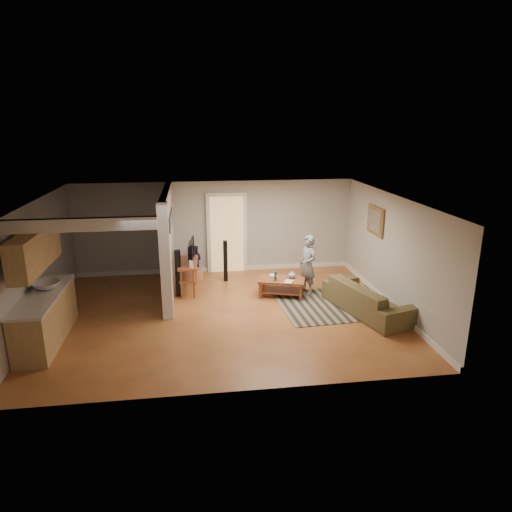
# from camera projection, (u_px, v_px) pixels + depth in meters

# --- Properties ---
(ground) EXTENTS (7.50, 7.50, 0.00)m
(ground) POSITION_uv_depth(u_px,v_px,m) (225.00, 314.00, 9.93)
(ground) COLOR brown
(ground) RESTS_ON ground
(room_shell) EXTENTS (7.54, 6.02, 2.52)m
(room_shell) POSITION_uv_depth(u_px,v_px,m) (172.00, 246.00, 9.78)
(room_shell) COLOR #A6A59F
(room_shell) RESTS_ON ground
(area_rug) EXTENTS (2.93, 2.23, 0.01)m
(area_rug) POSITION_uv_depth(u_px,v_px,m) (341.00, 304.00, 10.46)
(area_rug) COLOR black
(area_rug) RESTS_ON ground
(sofa) EXTENTS (1.51, 2.45, 0.67)m
(sofa) POSITION_uv_depth(u_px,v_px,m) (366.00, 312.00, 10.01)
(sofa) COLOR #483D24
(sofa) RESTS_ON ground
(coffee_table) EXTENTS (1.22, 0.93, 0.64)m
(coffee_table) POSITION_uv_depth(u_px,v_px,m) (282.00, 282.00, 10.88)
(coffee_table) COLOR brown
(coffee_table) RESTS_ON ground
(tv_console) EXTENTS (0.49, 1.19, 1.01)m
(tv_console) POSITION_uv_depth(u_px,v_px,m) (189.00, 265.00, 11.09)
(tv_console) COLOR brown
(tv_console) RESTS_ON ground
(speaker_left) EXTENTS (0.14, 0.14, 1.14)m
(speaker_left) POSITION_uv_depth(u_px,v_px,m) (178.00, 273.00, 10.78)
(speaker_left) COLOR black
(speaker_left) RESTS_ON ground
(speaker_right) EXTENTS (0.12, 0.12, 1.09)m
(speaker_right) POSITION_uv_depth(u_px,v_px,m) (225.00, 261.00, 11.83)
(speaker_right) COLOR black
(speaker_right) RESTS_ON ground
(toy_basket) EXTENTS (0.41, 0.41, 0.36)m
(toy_basket) POSITION_uv_depth(u_px,v_px,m) (195.00, 274.00, 12.06)
(toy_basket) COLOR #8D613D
(toy_basket) RESTS_ON ground
(child) EXTENTS (0.52, 0.62, 1.44)m
(child) POSITION_uv_depth(u_px,v_px,m) (307.00, 293.00, 11.14)
(child) COLOR slate
(child) RESTS_ON ground
(toddler) EXTENTS (0.46, 0.39, 0.83)m
(toddler) POSITION_uv_depth(u_px,v_px,m) (195.00, 275.00, 12.42)
(toddler) COLOR #1C1D3A
(toddler) RESTS_ON ground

